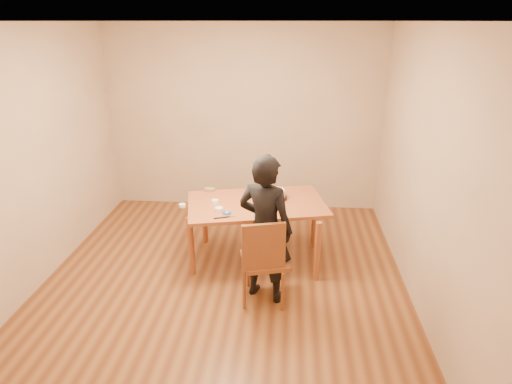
# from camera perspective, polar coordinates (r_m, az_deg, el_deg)

# --- Properties ---
(room_shell) EXTENTS (4.00, 4.50, 2.70)m
(room_shell) POSITION_cam_1_polar(r_m,az_deg,el_deg) (4.53, -4.26, 4.43)
(room_shell) COLOR #5E3117
(room_shell) RESTS_ON ground
(dining_table) EXTENTS (1.73, 1.25, 0.04)m
(dining_table) POSITION_cam_1_polar(r_m,az_deg,el_deg) (4.95, 0.05, -1.61)
(dining_table) COLOR brown
(dining_table) RESTS_ON floor
(dining_chair) EXTENTS (0.55, 0.55, 0.04)m
(dining_chair) POSITION_cam_1_polar(r_m,az_deg,el_deg) (4.38, 1.18, -9.08)
(dining_chair) COLOR brown
(dining_chair) RESTS_ON floor
(cake_plate) EXTENTS (0.29, 0.29, 0.02)m
(cake_plate) POSITION_cam_1_polar(r_m,az_deg,el_deg) (5.05, 2.51, -0.75)
(cake_plate) COLOR red
(cake_plate) RESTS_ON dining_table
(cake) EXTENTS (0.25, 0.25, 0.08)m
(cake) POSITION_cam_1_polar(r_m,az_deg,el_deg) (5.03, 2.52, -0.22)
(cake) COLOR white
(cake) RESTS_ON cake_plate
(frosting_dome) EXTENTS (0.24, 0.24, 0.03)m
(frosting_dome) POSITION_cam_1_polar(r_m,az_deg,el_deg) (5.01, 2.53, 0.33)
(frosting_dome) COLOR white
(frosting_dome) RESTS_ON cake
(frosting_tub) EXTENTS (0.10, 0.10, 0.08)m
(frosting_tub) POSITION_cam_1_polar(r_m,az_deg,el_deg) (4.59, 0.01, -2.76)
(frosting_tub) COLOR white
(frosting_tub) RESTS_ON dining_table
(frosting_lid) EXTENTS (0.10, 0.10, 0.01)m
(frosting_lid) POSITION_cam_1_polar(r_m,az_deg,el_deg) (4.67, -3.91, -2.83)
(frosting_lid) COLOR navy
(frosting_lid) RESTS_ON dining_table
(frosting_dollop) EXTENTS (0.04, 0.04, 0.02)m
(frosting_dollop) POSITION_cam_1_polar(r_m,az_deg,el_deg) (4.67, -3.91, -2.68)
(frosting_dollop) COLOR white
(frosting_dollop) RESTS_ON frosting_lid
(ramekin_green) EXTENTS (0.09, 0.09, 0.04)m
(ramekin_green) POSITION_cam_1_polar(r_m,az_deg,el_deg) (4.73, -4.95, -2.33)
(ramekin_green) COLOR white
(ramekin_green) RESTS_ON dining_table
(ramekin_yellow) EXTENTS (0.08, 0.08, 0.04)m
(ramekin_yellow) POSITION_cam_1_polar(r_m,az_deg,el_deg) (4.94, -5.51, -1.26)
(ramekin_yellow) COLOR white
(ramekin_yellow) RESTS_ON dining_table
(ramekin_multi) EXTENTS (0.07, 0.07, 0.04)m
(ramekin_multi) POSITION_cam_1_polar(r_m,az_deg,el_deg) (4.89, -9.81, -1.79)
(ramekin_multi) COLOR white
(ramekin_multi) RESTS_ON dining_table
(candy_box_pink) EXTENTS (0.12, 0.07, 0.02)m
(candy_box_pink) POSITION_cam_1_polar(r_m,az_deg,el_deg) (5.30, -6.13, 0.23)
(candy_box_pink) COLOR #CA2F8D
(candy_box_pink) RESTS_ON dining_table
(candy_box_green) EXTENTS (0.12, 0.06, 0.02)m
(candy_box_green) POSITION_cam_1_polar(r_m,az_deg,el_deg) (5.30, -6.19, 0.43)
(candy_box_green) COLOR #1B941E
(candy_box_green) RESTS_ON candy_box_pink
(spatula) EXTENTS (0.17, 0.08, 0.01)m
(spatula) POSITION_cam_1_polar(r_m,az_deg,el_deg) (4.57, -4.57, -3.42)
(spatula) COLOR black
(spatula) RESTS_ON dining_table
(person) EXTENTS (0.66, 0.55, 1.56)m
(person) POSITION_cam_1_polar(r_m,az_deg,el_deg) (4.26, 1.26, -4.98)
(person) COLOR black
(person) RESTS_ON floor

